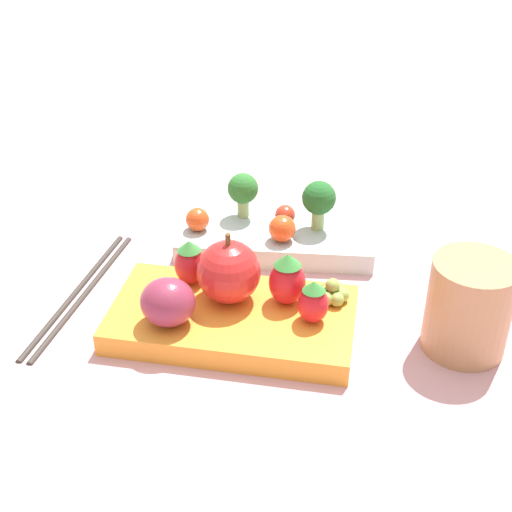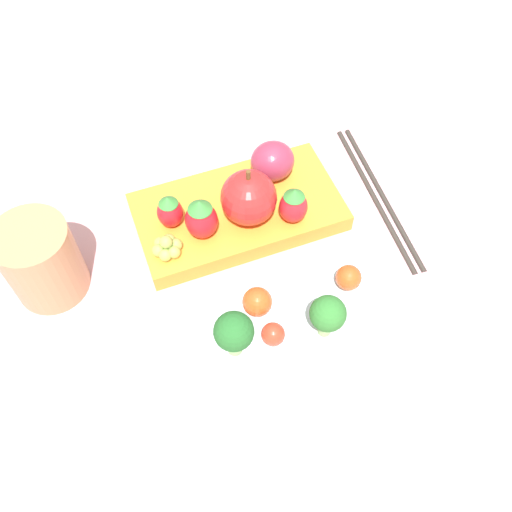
% 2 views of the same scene
% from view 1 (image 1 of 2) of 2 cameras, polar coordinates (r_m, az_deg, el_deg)
% --- Properties ---
extents(ground_plane, '(4.00, 4.00, 0.00)m').
position_cam_1_polar(ground_plane, '(0.70, 0.19, -2.04)').
color(ground_plane, '#C6939E').
extents(bento_box_savoury, '(0.21, 0.11, 0.02)m').
position_cam_1_polar(bento_box_savoury, '(0.75, 1.59, 1.52)').
color(bento_box_savoury, silver).
rests_on(bento_box_savoury, ground_plane).
extents(bento_box_fruit, '(0.22, 0.12, 0.02)m').
position_cam_1_polar(bento_box_fruit, '(0.63, -1.89, -5.09)').
color(bento_box_fruit, orange).
rests_on(bento_box_fruit, ground_plane).
extents(broccoli_floret_0, '(0.03, 0.03, 0.05)m').
position_cam_1_polar(broccoli_floret_0, '(0.75, -1.05, 5.30)').
color(broccoli_floret_0, '#93B770').
rests_on(broccoli_floret_0, bento_box_savoury).
extents(broccoli_floret_1, '(0.03, 0.03, 0.05)m').
position_cam_1_polar(broccoli_floret_1, '(0.73, 5.05, 4.52)').
color(broccoli_floret_1, '#93B770').
rests_on(broccoli_floret_1, bento_box_savoury).
extents(cherry_tomato_0, '(0.02, 0.02, 0.02)m').
position_cam_1_polar(cherry_tomato_0, '(0.75, 2.34, 3.30)').
color(cherry_tomato_0, red).
rests_on(cherry_tomato_0, bento_box_savoury).
extents(cherry_tomato_1, '(0.02, 0.02, 0.02)m').
position_cam_1_polar(cherry_tomato_1, '(0.74, -4.71, 2.93)').
color(cherry_tomato_1, '#DB4C1E').
rests_on(cherry_tomato_1, bento_box_savoury).
extents(cherry_tomato_2, '(0.03, 0.03, 0.03)m').
position_cam_1_polar(cherry_tomato_2, '(0.72, 2.11, 2.20)').
color(cherry_tomato_2, '#DB4C1E').
rests_on(cherry_tomato_2, bento_box_savoury).
extents(apple, '(0.06, 0.06, 0.07)m').
position_cam_1_polar(apple, '(0.63, -2.20, -1.27)').
color(apple, red).
rests_on(apple, bento_box_fruit).
extents(strawberry_0, '(0.03, 0.03, 0.04)m').
position_cam_1_polar(strawberry_0, '(0.61, 4.60, -3.69)').
color(strawberry_0, red).
rests_on(strawberry_0, bento_box_fruit).
extents(strawberry_1, '(0.03, 0.03, 0.05)m').
position_cam_1_polar(strawberry_1, '(0.62, 2.51, -1.87)').
color(strawberry_1, red).
rests_on(strawberry_1, bento_box_fruit).
extents(strawberry_2, '(0.03, 0.03, 0.04)m').
position_cam_1_polar(strawberry_2, '(0.65, -5.31, -0.52)').
color(strawberry_2, red).
rests_on(strawberry_2, bento_box_fruit).
extents(plum, '(0.05, 0.04, 0.04)m').
position_cam_1_polar(plum, '(0.60, -7.07, -3.68)').
color(plum, '#892D47').
rests_on(plum, bento_box_fruit).
extents(grape_cluster, '(0.03, 0.03, 0.02)m').
position_cam_1_polar(grape_cluster, '(0.64, 6.11, -2.95)').
color(grape_cluster, '#8EA84C').
rests_on(grape_cluster, bento_box_fruit).
extents(drinking_cup, '(0.07, 0.07, 0.08)m').
position_cam_1_polar(drinking_cup, '(0.62, 16.67, -3.89)').
color(drinking_cup, tan).
rests_on(drinking_cup, ground_plane).
extents(chopsticks_pair, '(0.04, 0.21, 0.01)m').
position_cam_1_polar(chopsticks_pair, '(0.70, -13.88, -2.74)').
color(chopsticks_pair, '#332D28').
rests_on(chopsticks_pair, ground_plane).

